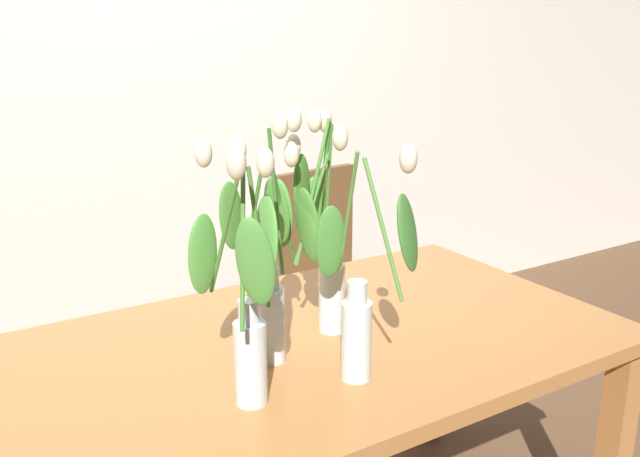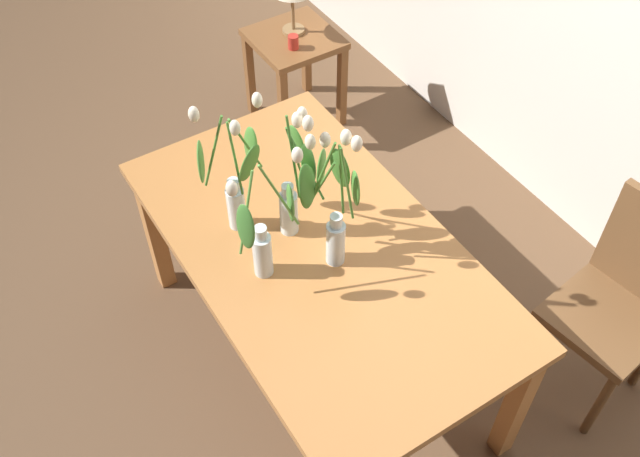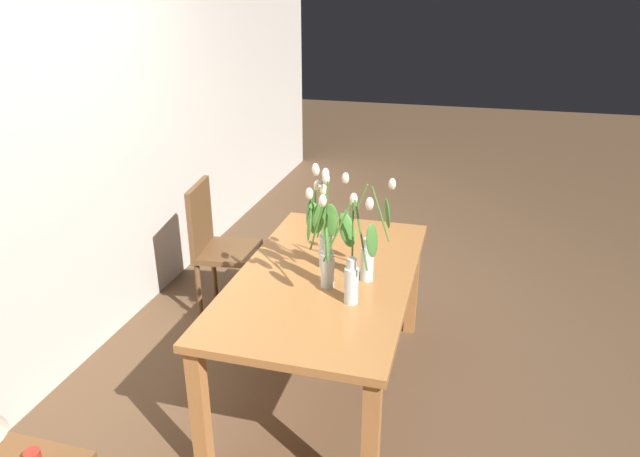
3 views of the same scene
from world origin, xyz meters
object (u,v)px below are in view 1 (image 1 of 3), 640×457
at_px(tulip_vase_1, 320,245).
at_px(tulip_vase_2, 246,307).
at_px(tulip_vase_3, 360,299).
at_px(dining_table, 310,373).
at_px(tulip_vase_0, 268,269).
at_px(dining_chair, 331,267).

distance_m(tulip_vase_1, tulip_vase_2, 0.37).
bearing_deg(tulip_vase_3, tulip_vase_1, 79.31).
distance_m(tulip_vase_2, tulip_vase_3, 0.26).
xyz_separation_m(tulip_vase_1, tulip_vase_2, (-0.31, -0.21, -0.02)).
xyz_separation_m(dining_table, tulip_vase_3, (0.00, -0.21, 0.27)).
height_order(tulip_vase_0, tulip_vase_3, tulip_vase_0).
distance_m(tulip_vase_1, dining_chair, 1.20).
bearing_deg(tulip_vase_2, tulip_vase_0, 50.64).
height_order(dining_table, tulip_vase_3, tulip_vase_3).
relative_size(tulip_vase_3, dining_chair, 0.59).
height_order(tulip_vase_0, tulip_vase_2, tulip_vase_0).
bearing_deg(tulip_vase_1, dining_table, -151.82).
bearing_deg(tulip_vase_2, tulip_vase_1, 34.44).
bearing_deg(tulip_vase_0, tulip_vase_2, -129.36).
bearing_deg(tulip_vase_0, dining_chair, 50.65).
height_order(tulip_vase_1, dining_chair, tulip_vase_1).
xyz_separation_m(tulip_vase_0, tulip_vase_1, (0.17, 0.04, 0.02)).
distance_m(tulip_vase_2, dining_chair, 1.53).
bearing_deg(tulip_vase_0, dining_table, 6.63).
height_order(tulip_vase_2, dining_chair, tulip_vase_2).
relative_size(tulip_vase_0, tulip_vase_3, 1.05).
bearing_deg(dining_table, dining_chair, 54.73).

